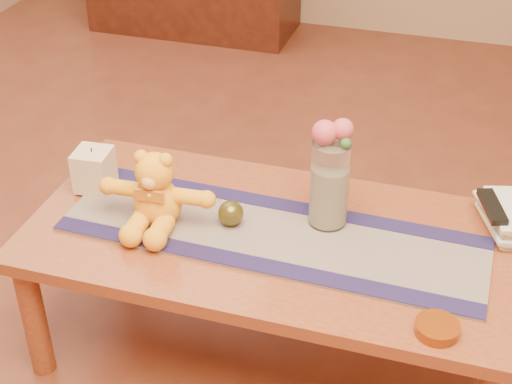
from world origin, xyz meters
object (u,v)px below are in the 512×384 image
(glass_vase, at_px, (330,184))
(tv_remote, at_px, (492,206))
(teddy_bear, at_px, (156,189))
(bronze_ball, at_px, (231,213))
(book_bottom, at_px, (487,226))
(amber_dish, at_px, (437,328))
(pillar_candle, at_px, (94,170))

(glass_vase, xyz_separation_m, tv_remote, (0.44, 0.10, -0.05))
(teddy_bear, bearing_deg, tv_remote, 11.15)
(teddy_bear, height_order, bronze_ball, teddy_bear)
(glass_vase, bearing_deg, book_bottom, 13.93)
(amber_dish, bearing_deg, tv_remote, 78.11)
(pillar_candle, relative_size, book_bottom, 0.57)
(book_bottom, relative_size, tv_remote, 1.39)
(bronze_ball, bearing_deg, pillar_candle, 172.55)
(teddy_bear, relative_size, bronze_ball, 4.34)
(tv_remote, xyz_separation_m, amber_dish, (-0.10, -0.46, -0.07))
(bronze_ball, height_order, tv_remote, tv_remote)
(glass_vase, distance_m, tv_remote, 0.46)
(tv_remote, bearing_deg, book_bottom, 90.00)
(tv_remote, bearing_deg, glass_vase, 174.34)
(pillar_candle, height_order, tv_remote, pillar_candle)
(teddy_bear, relative_size, pillar_candle, 2.50)
(bronze_ball, xyz_separation_m, amber_dish, (0.61, -0.27, -0.03))
(teddy_bear, bearing_deg, amber_dish, -18.57)
(bronze_ball, height_order, book_bottom, bronze_ball)
(book_bottom, bearing_deg, teddy_bear, 173.72)
(teddy_bear, distance_m, book_bottom, 0.95)
(teddy_bear, xyz_separation_m, pillar_candle, (-0.25, 0.10, -0.04))
(bronze_ball, distance_m, amber_dish, 0.67)
(pillar_candle, relative_size, tv_remote, 0.80)
(pillar_candle, bearing_deg, amber_dish, -16.96)
(bronze_ball, relative_size, book_bottom, 0.33)
(pillar_candle, xyz_separation_m, bronze_ball, (0.46, -0.06, -0.03))
(bronze_ball, distance_m, tv_remote, 0.73)
(teddy_bear, xyz_separation_m, tv_remote, (0.91, 0.23, -0.03))
(glass_vase, bearing_deg, amber_dish, -45.75)
(pillar_candle, distance_m, tv_remote, 1.17)
(teddy_bear, relative_size, book_bottom, 1.43)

